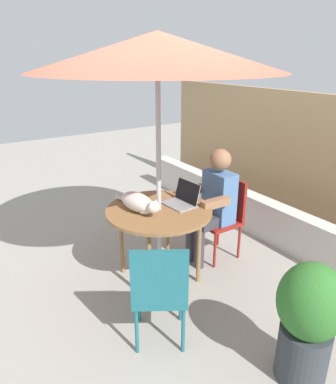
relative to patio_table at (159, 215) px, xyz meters
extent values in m
plane|color=gray|center=(0.00, 0.00, -0.67)|extent=(14.00, 14.00, 0.00)
cube|color=tan|center=(0.00, 2.15, 0.16)|extent=(5.32, 0.08, 1.67)
cube|color=beige|center=(0.00, 1.52, -0.44)|extent=(4.78, 0.20, 0.47)
cylinder|color=olive|center=(0.00, 0.00, 0.05)|extent=(0.99, 0.99, 0.03)
cylinder|color=olive|center=(0.27, 0.27, -0.32)|extent=(0.04, 0.04, 0.71)
cylinder|color=olive|center=(-0.27, 0.27, -0.32)|extent=(0.04, 0.04, 0.71)
cylinder|color=olive|center=(-0.27, -0.27, -0.32)|extent=(0.04, 0.04, 0.71)
cylinder|color=olive|center=(0.27, -0.27, -0.32)|extent=(0.04, 0.04, 0.71)
cylinder|color=#B7B7BC|center=(0.00, 0.00, 0.37)|extent=(0.04, 0.04, 2.09)
cone|color=#BF4C38|center=(0.00, 0.00, 1.43)|extent=(2.07, 2.07, 0.31)
sphere|color=#B7B7BC|center=(0.00, 0.00, 1.44)|extent=(0.06, 0.06, 0.06)
cube|color=maroon|center=(0.00, 0.74, -0.26)|extent=(0.40, 0.40, 0.04)
cube|color=maroon|center=(0.00, 0.92, -0.02)|extent=(0.40, 0.04, 0.44)
cylinder|color=maroon|center=(0.17, 0.91, -0.48)|extent=(0.03, 0.03, 0.40)
cylinder|color=maroon|center=(-0.17, 0.91, -0.48)|extent=(0.03, 0.03, 0.40)
cylinder|color=maroon|center=(-0.17, 0.57, -0.48)|extent=(0.03, 0.03, 0.40)
cylinder|color=maroon|center=(0.17, 0.57, -0.48)|extent=(0.03, 0.03, 0.40)
cube|color=#1E606B|center=(0.68, -0.42, -0.26)|extent=(0.55, 0.55, 0.04)
cube|color=#1E606B|center=(0.83, -0.51, -0.02)|extent=(0.24, 0.36, 0.44)
cylinder|color=#1E606B|center=(0.74, -0.65, -0.48)|extent=(0.03, 0.03, 0.40)
cylinder|color=#1E606B|center=(0.91, -0.37, -0.48)|extent=(0.03, 0.03, 0.40)
cylinder|color=#1E606B|center=(0.63, -0.19, -0.48)|extent=(0.03, 0.03, 0.40)
cylinder|color=#1E606B|center=(0.45, -0.48, -0.48)|extent=(0.03, 0.03, 0.40)
cube|color=#4C72A5|center=(0.00, 0.74, 0.03)|extent=(0.34, 0.20, 0.54)
sphere|color=#936B4C|center=(0.00, 0.73, 0.43)|extent=(0.22, 0.22, 0.22)
cube|color=#383842|center=(-0.08, 0.59, -0.19)|extent=(0.12, 0.30, 0.12)
cylinder|color=#383842|center=(-0.08, 0.44, -0.46)|extent=(0.10, 0.10, 0.43)
cube|color=#383842|center=(0.08, 0.59, -0.19)|extent=(0.12, 0.30, 0.12)
cylinder|color=#383842|center=(0.08, 0.44, -0.46)|extent=(0.10, 0.10, 0.43)
cube|color=#936B4C|center=(-0.20, 0.52, 0.08)|extent=(0.08, 0.32, 0.08)
cube|color=#936B4C|center=(0.20, 0.52, 0.08)|extent=(0.08, 0.32, 0.08)
cube|color=gray|center=(0.03, 0.21, 0.07)|extent=(0.32, 0.24, 0.02)
cube|color=black|center=(0.02, 0.31, 0.18)|extent=(0.30, 0.08, 0.20)
cube|color=gray|center=(0.02, 0.32, 0.18)|extent=(0.30, 0.08, 0.20)
ellipsoid|color=silver|center=(-0.09, -0.18, 0.15)|extent=(0.43, 0.26, 0.17)
sphere|color=silver|center=(0.14, -0.14, 0.17)|extent=(0.11, 0.11, 0.11)
ellipsoid|color=white|center=(0.02, -0.16, 0.11)|extent=(0.14, 0.14, 0.09)
cylinder|color=silver|center=(-0.37, -0.20, 0.09)|extent=(0.18, 0.07, 0.04)
cone|color=silver|center=(0.14, -0.17, 0.22)|extent=(0.04, 0.04, 0.03)
cone|color=silver|center=(0.13, -0.11, 0.22)|extent=(0.04, 0.04, 0.03)
cylinder|color=#33383D|center=(1.53, 0.19, -0.47)|extent=(0.34, 0.34, 0.40)
ellipsoid|color=#2D6B28|center=(1.53, 0.19, -0.05)|extent=(0.43, 0.43, 0.53)
camera|label=1|loc=(2.58, -1.58, 1.40)|focal=33.19mm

